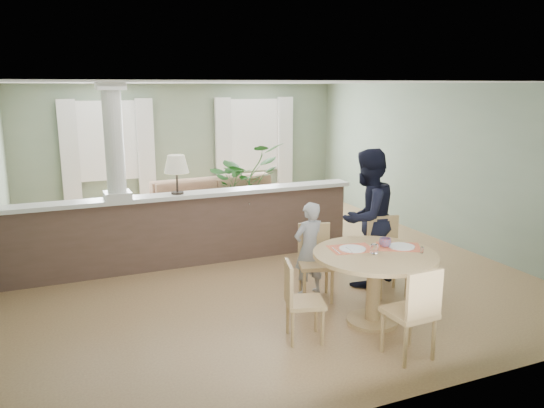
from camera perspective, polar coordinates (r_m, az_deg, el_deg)
name	(u,v)px	position (r m, az deg, el deg)	size (l,w,h in m)	color
ground	(250,261)	(8.28, -2.38, -6.13)	(8.00, 8.00, 0.00)	tan
room_shell	(233,140)	(8.46, -4.19, 6.85)	(7.02, 8.02, 2.71)	gray
pony_wall	(183,220)	(7.98, -9.57, -1.71)	(5.32, 0.38, 2.70)	brown
sofa	(221,204)	(10.10, -5.49, 0.00)	(3.14, 1.23, 0.92)	#957251
houseplant	(243,184)	(10.29, -3.12, 2.19)	(1.43, 1.24, 1.59)	#295D25
dining_table	(375,267)	(6.11, 10.98, -6.68)	(1.39, 1.39, 0.95)	tan
chair_far_boy	(315,258)	(6.79, 4.66, -5.78)	(0.54, 0.54, 0.95)	tan
chair_far_man	(386,252)	(7.07, 12.16, -5.03)	(0.52, 0.52, 1.00)	tan
chair_near	(415,309)	(5.45, 15.09, -10.89)	(0.45, 0.45, 0.96)	tan
chair_side	(299,298)	(5.68, 2.89, -10.02)	(0.48, 0.48, 0.87)	tan
child_person	(309,249)	(6.83, 4.04, -4.85)	(0.45, 0.29, 1.23)	#A4A4A9
man_person	(367,218)	(7.21, 10.17, -1.47)	(0.90, 0.70, 1.86)	black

